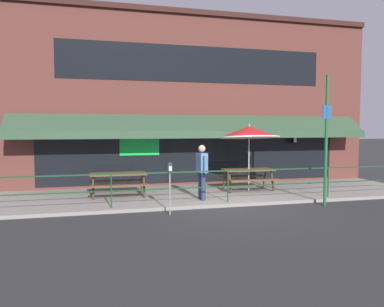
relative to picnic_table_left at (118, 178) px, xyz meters
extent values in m
plane|color=#2D2D30|center=(3.16, -2.07, -0.71)|extent=(120.00, 120.00, 0.00)
cube|color=gray|center=(3.16, -0.07, -0.66)|extent=(15.00, 4.00, 0.10)
cube|color=brown|center=(3.16, 2.18, 2.65)|extent=(15.00, 0.50, 6.70)
cube|color=black|center=(3.16, 1.92, 4.12)|extent=(10.50, 0.02, 1.40)
cube|color=#3A1E1A|center=(3.16, 2.12, 6.10)|extent=(15.00, 0.62, 0.20)
cube|color=black|center=(3.16, 1.92, 0.64)|extent=(12.00, 0.02, 2.30)
cube|color=#19D84C|center=(0.91, 1.90, 0.94)|extent=(1.50, 0.02, 0.70)
cube|color=#335138|center=(3.16, 1.38, 1.79)|extent=(13.80, 0.92, 0.70)
cube|color=#335138|center=(3.16, 0.87, 1.39)|extent=(13.80, 0.08, 0.28)
cube|color=black|center=(7.28, 1.79, 1.32)|extent=(0.04, 0.28, 0.04)
cube|color=black|center=(7.28, 1.65, 1.14)|extent=(0.18, 0.18, 0.28)
cube|color=beige|center=(7.28, 1.65, 1.14)|extent=(0.13, 0.19, 0.20)
cylinder|color=#194723|center=(-0.29, -1.77, -0.13)|extent=(0.04, 0.04, 0.95)
cylinder|color=#194723|center=(3.16, -1.77, -0.13)|extent=(0.04, 0.04, 0.95)
cylinder|color=#194723|center=(6.61, -1.77, -0.13)|extent=(0.04, 0.04, 0.95)
cube|color=#194723|center=(3.16, -1.77, 0.34)|extent=(13.80, 0.04, 0.04)
cube|color=#194723|center=(3.16, -1.77, -0.13)|extent=(13.80, 0.03, 0.03)
cube|color=brown|center=(0.00, 0.00, 0.13)|extent=(1.80, 0.80, 0.05)
cube|color=brown|center=(0.00, -0.58, -0.17)|extent=(1.80, 0.26, 0.04)
cube|color=brown|center=(0.00, 0.58, -0.17)|extent=(1.80, 0.26, 0.04)
cylinder|color=#48311E|center=(0.80, -0.32, -0.24)|extent=(0.07, 0.30, 0.73)
cylinder|color=#48311E|center=(0.80, 0.32, -0.24)|extent=(0.07, 0.30, 0.73)
cylinder|color=#48311E|center=(-0.80, -0.32, -0.24)|extent=(0.07, 0.30, 0.73)
cylinder|color=#48311E|center=(-0.80, 0.32, -0.24)|extent=(0.07, 0.30, 0.73)
cube|color=brown|center=(4.59, 0.10, 0.13)|extent=(1.80, 0.80, 0.05)
cube|color=brown|center=(4.59, -0.48, -0.17)|extent=(1.80, 0.26, 0.04)
cube|color=brown|center=(4.59, 0.68, -0.17)|extent=(1.80, 0.26, 0.04)
cylinder|color=#48311E|center=(5.39, -0.22, -0.24)|extent=(0.07, 0.30, 0.73)
cylinder|color=#48311E|center=(5.39, 0.41, -0.24)|extent=(0.07, 0.30, 0.73)
cylinder|color=#48311E|center=(3.79, -0.22, -0.24)|extent=(0.07, 0.30, 0.73)
cylinder|color=#48311E|center=(3.79, 0.41, -0.24)|extent=(0.07, 0.30, 0.73)
cylinder|color=#B7B2A8|center=(4.59, 0.03, 0.54)|extent=(0.04, 0.04, 2.30)
cone|color=red|center=(4.59, 0.03, 1.49)|extent=(2.10, 2.12, 0.54)
cylinder|color=white|center=(4.59, 0.03, 1.30)|extent=(2.14, 2.14, 0.19)
sphere|color=#B7B2A8|center=(4.59, 0.03, 1.73)|extent=(0.07, 0.07, 0.07)
cylinder|color=navy|center=(2.50, -1.34, -0.18)|extent=(0.15, 0.15, 0.86)
cylinder|color=navy|center=(2.47, -1.14, -0.18)|extent=(0.15, 0.15, 0.86)
cube|color=#4C709E|center=(2.49, -1.24, 0.55)|extent=(0.30, 0.43, 0.60)
cylinder|color=#4C709E|center=(2.53, -1.50, 0.52)|extent=(0.10, 0.10, 0.54)
cylinder|color=#4C709E|center=(2.45, -0.98, 0.52)|extent=(0.10, 0.10, 0.54)
sphere|color=tan|center=(2.49, -1.24, 0.99)|extent=(0.22, 0.22, 0.22)
cylinder|color=gray|center=(1.22, -2.56, -0.13)|extent=(0.04, 0.04, 1.15)
cylinder|color=#2D2D33|center=(1.22, -2.56, 0.54)|extent=(0.15, 0.15, 0.20)
sphere|color=#2D2D33|center=(1.22, -2.56, 0.64)|extent=(0.14, 0.14, 0.14)
cube|color=silver|center=(1.22, -2.64, 0.55)|extent=(0.08, 0.01, 0.13)
cylinder|color=#1E6033|center=(5.99, -2.52, 1.24)|extent=(0.09, 0.09, 3.90)
cube|color=blue|center=(5.99, -2.54, 2.10)|extent=(0.28, 0.02, 0.40)
camera|label=1|loc=(-0.65, -12.36, 1.62)|focal=35.00mm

